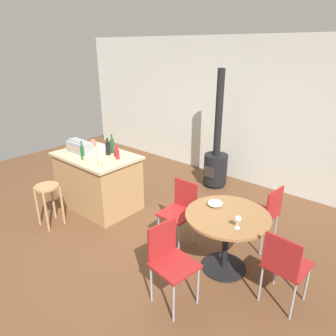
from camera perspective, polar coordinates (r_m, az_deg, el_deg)
The scene contains 23 objects.
ground_plane at distance 4.62m, azimuth -6.88°, elevation -11.27°, with size 8.80×8.80×0.00m, color brown.
back_wall at distance 6.13m, azimuth 11.70°, elevation 10.51°, with size 8.00×0.10×2.70m, color beige.
kitchen_island at distance 5.14m, azimuth -12.88°, elevation -2.29°, with size 1.33×0.88×0.91m.
wooden_stool at distance 4.80m, azimuth -21.46°, elevation -4.89°, with size 0.34×0.34×0.64m.
dining_table at distance 3.65m, azimuth 10.89°, elevation -10.90°, with size 0.97×0.97×0.74m.
folding_chair_near at distance 3.21m, azimuth 0.37°, elevation -16.49°, with size 0.45×0.45×0.88m.
folding_chair_far at distance 3.36m, azimuth 20.92°, elevation -16.34°, with size 0.42×0.43×0.87m.
folding_chair_left at distance 4.17m, azimuth 17.53°, elevation -7.78°, with size 0.44×0.44×0.87m.
folding_chair_right at distance 4.05m, azimuth 2.26°, elevation -7.53°, with size 0.41×0.41×0.88m.
wood_stove at distance 5.79m, azimuth 8.93°, elevation 1.41°, with size 0.44×0.45×2.17m.
toolbox at distance 5.14m, azimuth -16.20°, elevation 3.90°, with size 0.41×0.24×0.20m.
bottle_0 at distance 4.79m, azimuth -15.70°, elevation 2.86°, with size 0.06×0.06×0.29m.
bottle_1 at distance 4.70m, azimuth -9.40°, elevation 2.54°, with size 0.06×0.06×0.20m.
bottle_2 at distance 4.81m, azimuth -9.65°, elevation 2.95°, with size 0.06×0.06×0.19m.
bottle_3 at distance 4.64m, azimuth -12.61°, elevation 2.01°, with size 0.07×0.07×0.18m.
bottle_4 at distance 4.98m, azimuth -10.35°, elevation 4.13°, with size 0.06×0.06×0.31m.
bottle_5 at distance 4.91m, azimuth -11.16°, elevation 3.64°, with size 0.07×0.07×0.27m.
cup_0 at distance 4.68m, azimuth -15.08°, elevation 1.58°, with size 0.11×0.07×0.09m.
cup_1 at distance 4.48m, azimuth -12.62°, elevation 0.91°, with size 0.11×0.07×0.09m.
cup_2 at distance 5.16m, azimuth -12.42°, elevation 3.80°, with size 0.11×0.08×0.10m.
cup_3 at distance 5.40m, azimuth -13.79°, elevation 4.54°, with size 0.12×0.08×0.11m.
wine_glass at distance 3.28m, azimuth 12.94°, elevation -9.30°, with size 0.07×0.07×0.14m.
serving_bowl at distance 3.69m, azimuth 8.78°, elevation -6.50°, with size 0.18×0.18×0.07m, color white.
Camera 1 is at (2.91, -2.56, 2.52)m, focal length 32.67 mm.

